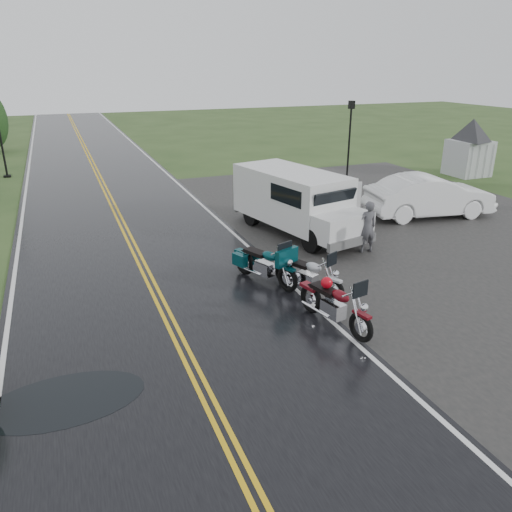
{
  "coord_description": "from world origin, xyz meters",
  "views": [
    {
      "loc": [
        -2.1,
        -10.29,
        6.14
      ],
      "look_at": [
        2.8,
        2.0,
        1.0
      ],
      "focal_mm": 35.0,
      "sensor_mm": 36.0,
      "label": 1
    }
  ],
  "objects_px": {
    "sedan_white": "(429,197)",
    "lamp_post_far_right": "(349,142)",
    "motorcycle_teal": "(288,270)",
    "lamp_post_far_left": "(0,134)",
    "person_at_van": "(367,228)",
    "motorcycle_silver": "(334,281)",
    "visitor_center": "(472,133)",
    "motorcycle_red": "(362,316)",
    "van_white": "(313,219)"
  },
  "relations": [
    {
      "from": "sedan_white",
      "to": "lamp_post_far_right",
      "type": "bearing_deg",
      "value": 5.46
    },
    {
      "from": "motorcycle_teal",
      "to": "lamp_post_far_left",
      "type": "height_order",
      "value": "lamp_post_far_left"
    },
    {
      "from": "motorcycle_teal",
      "to": "person_at_van",
      "type": "distance_m",
      "value": 4.38
    },
    {
      "from": "motorcycle_silver",
      "to": "lamp_post_far_left",
      "type": "bearing_deg",
      "value": 89.22
    },
    {
      "from": "sedan_white",
      "to": "lamp_post_far_right",
      "type": "xyz_separation_m",
      "value": [
        0.4,
        7.15,
        1.29
      ]
    },
    {
      "from": "visitor_center",
      "to": "person_at_van",
      "type": "distance_m",
      "value": 15.38
    },
    {
      "from": "visitor_center",
      "to": "motorcycle_silver",
      "type": "bearing_deg",
      "value": -143.1
    },
    {
      "from": "sedan_white",
      "to": "visitor_center",
      "type": "bearing_deg",
      "value": -43.6
    },
    {
      "from": "visitor_center",
      "to": "motorcycle_red",
      "type": "height_order",
      "value": "visitor_center"
    },
    {
      "from": "van_white",
      "to": "person_at_van",
      "type": "height_order",
      "value": "van_white"
    },
    {
      "from": "motorcycle_red",
      "to": "motorcycle_teal",
      "type": "relative_size",
      "value": 1.0
    },
    {
      "from": "van_white",
      "to": "lamp_post_far_left",
      "type": "bearing_deg",
      "value": 108.76
    },
    {
      "from": "motorcycle_teal",
      "to": "person_at_van",
      "type": "relative_size",
      "value": 1.37
    },
    {
      "from": "lamp_post_far_left",
      "to": "lamp_post_far_right",
      "type": "relative_size",
      "value": 1.11
    },
    {
      "from": "motorcycle_silver",
      "to": "lamp_post_far_right",
      "type": "xyz_separation_m",
      "value": [
        8.31,
        12.91,
        1.47
      ]
    },
    {
      "from": "person_at_van",
      "to": "motorcycle_red",
      "type": "bearing_deg",
      "value": 58.89
    },
    {
      "from": "lamp_post_far_right",
      "to": "visitor_center",
      "type": "bearing_deg",
      "value": -8.93
    },
    {
      "from": "van_white",
      "to": "sedan_white",
      "type": "height_order",
      "value": "van_white"
    },
    {
      "from": "motorcycle_teal",
      "to": "lamp_post_far_right",
      "type": "relative_size",
      "value": 0.57
    },
    {
      "from": "motorcycle_teal",
      "to": "sedan_white",
      "type": "height_order",
      "value": "sedan_white"
    },
    {
      "from": "van_white",
      "to": "lamp_post_far_right",
      "type": "bearing_deg",
      "value": 40.24
    },
    {
      "from": "sedan_white",
      "to": "lamp_post_far_left",
      "type": "relative_size",
      "value": 1.11
    },
    {
      "from": "motorcycle_red",
      "to": "lamp_post_far_right",
      "type": "relative_size",
      "value": 0.57
    },
    {
      "from": "motorcycle_red",
      "to": "visitor_center",
      "type": "bearing_deg",
      "value": 28.47
    },
    {
      "from": "motorcycle_red",
      "to": "sedan_white",
      "type": "distance_m",
      "value": 11.4
    },
    {
      "from": "motorcycle_teal",
      "to": "visitor_center",
      "type": "bearing_deg",
      "value": 10.83
    },
    {
      "from": "sedan_white",
      "to": "lamp_post_far_right",
      "type": "height_order",
      "value": "lamp_post_far_right"
    },
    {
      "from": "motorcycle_silver",
      "to": "van_white",
      "type": "relative_size",
      "value": 0.38
    },
    {
      "from": "motorcycle_teal",
      "to": "sedan_white",
      "type": "relative_size",
      "value": 0.46
    },
    {
      "from": "motorcycle_red",
      "to": "lamp_post_far_left",
      "type": "distance_m",
      "value": 24.79
    },
    {
      "from": "motorcycle_silver",
      "to": "van_white",
      "type": "distance_m",
      "value": 3.97
    },
    {
      "from": "person_at_van",
      "to": "lamp_post_far_left",
      "type": "xyz_separation_m",
      "value": [
        -12.28,
        18.04,
        1.5
      ]
    },
    {
      "from": "visitor_center",
      "to": "lamp_post_far_left",
      "type": "bearing_deg",
      "value": 159.4
    },
    {
      "from": "motorcycle_red",
      "to": "sedan_white",
      "type": "relative_size",
      "value": 0.46
    },
    {
      "from": "motorcycle_teal",
      "to": "person_at_van",
      "type": "xyz_separation_m",
      "value": [
        3.9,
        1.97,
        0.17
      ]
    },
    {
      "from": "motorcycle_silver",
      "to": "lamp_post_far_left",
      "type": "xyz_separation_m",
      "value": [
        -9.23,
        21.11,
        1.71
      ]
    },
    {
      "from": "visitor_center",
      "to": "motorcycle_teal",
      "type": "height_order",
      "value": "visitor_center"
    },
    {
      "from": "motorcycle_red",
      "to": "motorcycle_silver",
      "type": "distance_m",
      "value": 2.06
    },
    {
      "from": "van_white",
      "to": "lamp_post_far_left",
      "type": "xyz_separation_m",
      "value": [
        -10.53,
        17.39,
        1.2
      ]
    },
    {
      "from": "sedan_white",
      "to": "lamp_post_far_left",
      "type": "height_order",
      "value": "lamp_post_far_left"
    },
    {
      "from": "van_white",
      "to": "lamp_post_far_right",
      "type": "relative_size",
      "value": 1.41
    },
    {
      "from": "visitor_center",
      "to": "sedan_white",
      "type": "distance_m",
      "value": 9.91
    },
    {
      "from": "visitor_center",
      "to": "person_at_van",
      "type": "height_order",
      "value": "visitor_center"
    },
    {
      "from": "lamp_post_far_left",
      "to": "motorcycle_red",
      "type": "bearing_deg",
      "value": -69.18
    },
    {
      "from": "person_at_van",
      "to": "lamp_post_far_right",
      "type": "relative_size",
      "value": 0.42
    },
    {
      "from": "person_at_van",
      "to": "sedan_white",
      "type": "bearing_deg",
      "value": -147.61
    },
    {
      "from": "lamp_post_far_right",
      "to": "sedan_white",
      "type": "bearing_deg",
      "value": -93.18
    },
    {
      "from": "motorcycle_red",
      "to": "lamp_post_far_left",
      "type": "xyz_separation_m",
      "value": [
        -8.79,
        23.12,
        1.67
      ]
    },
    {
      "from": "motorcycle_red",
      "to": "lamp_post_far_right",
      "type": "height_order",
      "value": "lamp_post_far_right"
    },
    {
      "from": "lamp_post_far_right",
      "to": "person_at_van",
      "type": "bearing_deg",
      "value": -118.09
    }
  ]
}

